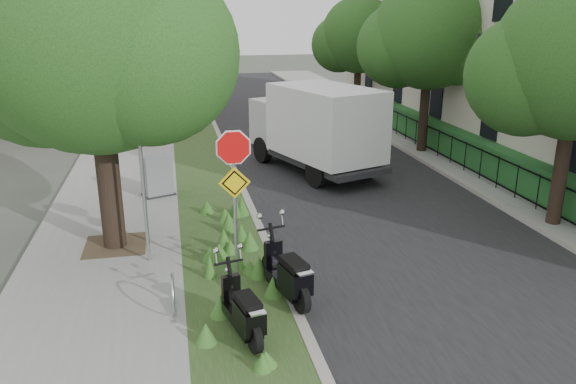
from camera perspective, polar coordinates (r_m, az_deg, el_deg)
The scene contains 22 objects.
ground at distance 11.55m, azimuth 2.22°, elevation -9.78°, with size 120.00×120.00×0.00m, color #4C5147.
sidewalk_near at distance 20.66m, azimuth -16.26°, elevation 2.40°, with size 3.50×60.00×0.12m, color gray.
verge at distance 20.62m, azimuth -8.63°, elevation 2.90°, with size 2.00×60.00×0.12m, color #25421C.
kerb_near at distance 20.69m, azimuth -5.86°, elevation 3.08°, with size 0.20×60.00×0.13m, color #9E9991.
road at distance 21.34m, azimuth 3.54°, elevation 3.43°, with size 7.00×60.00×0.01m, color black.
kerb_far at distance 22.49m, azimuth 12.20°, elevation 3.98°, with size 0.20×60.00×0.13m, color #9E9991.
footpath_far at distance 23.22m, azimuth 16.05°, elevation 4.11°, with size 3.20×60.00×0.12m, color gray.
street_tree_main at distance 12.86m, azimuth -19.43°, elevation 14.47°, with size 6.21×5.54×7.66m.
bare_post at distance 12.16m, azimuth -14.59°, elevation 1.87°, with size 0.08×0.08×4.00m.
bike_hoop at distance 10.50m, azimuth -11.59°, elevation -10.12°, with size 0.06×0.78×0.77m.
sign_assembly at distance 10.97m, azimuth -5.49°, elevation 1.76°, with size 0.94×0.08×3.22m.
fence_far at distance 22.64m, azimuth 13.93°, elevation 5.52°, with size 0.04×24.00×1.00m.
hedge_far at distance 22.95m, azimuth 15.51°, elevation 5.56°, with size 1.00×24.00×1.10m, color #1C4E21.
terrace_houses at distance 24.37m, azimuth 23.98°, elevation 13.69°, with size 7.40×26.40×8.20m.
brick_building at distance 32.66m, azimuth -25.05°, elevation 14.40°, with size 9.40×10.40×8.30m.
far_tree_a at distance 15.29m, azimuth 27.03°, elevation 11.43°, with size 4.60×4.10×6.22m.
far_tree_b at distance 22.10m, azimuth 13.98°, elevation 14.93°, with size 4.83×4.31×6.56m.
far_tree_c at distance 29.53m, azimuth 7.08°, elevation 15.17°, with size 4.37×3.89×5.93m.
scooter_near at distance 9.58m, azimuth -4.40°, elevation -12.52°, with size 0.62×1.75×0.84m.
scooter_far at distance 10.64m, azimuth 0.17°, elevation -8.88°, with size 0.71×1.91×0.92m.
box_truck at distance 19.22m, azimuth 2.89°, elevation 6.87°, with size 3.89×6.01×2.54m.
utility_cabinet at distance 17.00m, azimuth -13.14°, elevation 1.55°, with size 1.05×0.88×1.19m.
Camera 1 is at (-2.54, -9.89, 5.40)m, focal length 35.00 mm.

